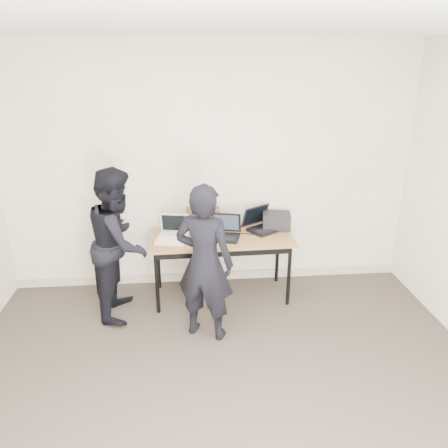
{
  "coord_description": "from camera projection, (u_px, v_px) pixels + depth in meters",
  "views": [
    {
      "loc": [
        -0.26,
        -2.43,
        2.5
      ],
      "look_at": [
        0.1,
        1.6,
        0.95
      ],
      "focal_mm": 35.0,
      "sensor_mm": 36.0,
      "label": 1
    }
  ],
  "objects": [
    {
      "name": "room",
      "position": [
        231.0,
        256.0,
        2.69
      ],
      "size": [
        4.6,
        4.6,
        2.8
      ],
      "color": "#3C342E",
      "rests_on": "ground"
    },
    {
      "name": "desk",
      "position": [
        221.0,
        242.0,
        4.65
      ],
      "size": [
        1.52,
        0.69,
        0.72
      ],
      "rotation": [
        0.0,
        0.0,
        0.03
      ],
      "color": "olive",
      "rests_on": "ground"
    },
    {
      "name": "laptop_beige",
      "position": [
        173.0,
        235.0,
        4.54
      ],
      "size": [
        0.37,
        0.36,
        0.25
      ],
      "rotation": [
        0.0,
        0.0,
        -0.21
      ],
      "color": "#BEB398",
      "rests_on": "desk"
    },
    {
      "name": "laptop_center",
      "position": [
        225.0,
        232.0,
        4.6
      ],
      "size": [
        0.38,
        0.37,
        0.24
      ],
      "rotation": [
        0.0,
        0.0,
        -0.26
      ],
      "color": "black",
      "rests_on": "desk"
    },
    {
      "name": "laptop_right",
      "position": [
        261.0,
        224.0,
        4.81
      ],
      "size": [
        0.47,
        0.46,
        0.25
      ],
      "rotation": [
        0.0,
        0.0,
        0.58
      ],
      "color": "black",
      "rests_on": "desk"
    },
    {
      "name": "leather_satchel",
      "position": [
        203.0,
        218.0,
        4.78
      ],
      "size": [
        0.36,
        0.19,
        0.25
      ],
      "rotation": [
        0.0,
        0.0,
        -0.03
      ],
      "color": "#592F17",
      "rests_on": "desk"
    },
    {
      "name": "tissue",
      "position": [
        206.0,
        205.0,
        4.73
      ],
      "size": [
        0.14,
        0.1,
        0.08
      ],
      "primitive_type": "ellipsoid",
      "rotation": [
        0.0,
        0.0,
        -0.04
      ],
      "color": "white",
      "rests_on": "leather_satchel"
    },
    {
      "name": "equipment_box",
      "position": [
        276.0,
        221.0,
        4.83
      ],
      "size": [
        0.33,
        0.29,
        0.17
      ],
      "primitive_type": "cube",
      "rotation": [
        0.0,
        0.0,
        -0.15
      ],
      "color": "black",
      "rests_on": "desk"
    },
    {
      "name": "power_brick",
      "position": [
        201.0,
        242.0,
        4.45
      ],
      "size": [
        0.08,
        0.05,
        0.03
      ],
      "primitive_type": "cube",
      "rotation": [
        0.0,
        0.0,
        -0.04
      ],
      "color": "black",
      "rests_on": "desk"
    },
    {
      "name": "cables",
      "position": [
        226.0,
        236.0,
        4.64
      ],
      "size": [
        1.14,
        0.5,
        0.01
      ],
      "rotation": [
        0.0,
        0.0,
        0.15
      ],
      "color": "black",
      "rests_on": "desk"
    },
    {
      "name": "person_typist",
      "position": [
        205.0,
        263.0,
        3.96
      ],
      "size": [
        0.65,
        0.55,
        1.5
      ],
      "primitive_type": "imported",
      "rotation": [
        0.0,
        0.0,
        2.74
      ],
      "color": "black",
      "rests_on": "ground"
    },
    {
      "name": "person_observer",
      "position": [
        119.0,
        243.0,
        4.35
      ],
      "size": [
        0.62,
        0.77,
        1.54
      ],
      "primitive_type": "imported",
      "rotation": [
        0.0,
        0.0,
        1.52
      ],
      "color": "black",
      "rests_on": "ground"
    },
    {
      "name": "baseboard",
      "position": [
        211.0,
        276.0,
        5.23
      ],
      "size": [
        4.5,
        0.03,
        0.1
      ],
      "primitive_type": "cube",
      "color": "#B2AB94",
      "rests_on": "ground"
    }
  ]
}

